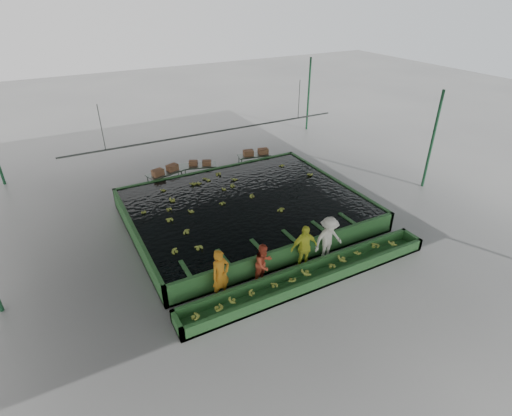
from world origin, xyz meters
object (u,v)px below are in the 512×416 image
packing_table_right (254,162)px  worker_d (328,239)px  packing_table_left (167,180)px  worker_b (264,264)px  worker_a (221,275)px  packing_table_mid (198,173)px  box_stack_mid (200,165)px  flotation_tank (245,209)px  box_stack_right (256,155)px  box_stack_left (166,173)px  sorting_trough (311,276)px  worker_c (304,248)px

packing_table_right → worker_d: bearing=-100.4°
packing_table_left → packing_table_right: packing_table_left is taller
worker_b → worker_a: bearing=161.4°
packing_table_mid → box_stack_mid: 0.46m
worker_a → box_stack_mid: worker_a is taller
flotation_tank → worker_a: (-3.10, -4.30, 0.49)m
packing_table_right → box_stack_right: box_stack_right is taller
packing_table_left → box_stack_mid: size_ratio=1.74×
packing_table_right → box_stack_left: box_stack_left is taller
worker_a → box_stack_left: 8.88m
box_stack_left → flotation_tank: bearing=-63.6°
sorting_trough → box_stack_mid: bearing=91.9°
worker_b → box_stack_right: size_ratio=1.11×
worker_a → packing_table_left: bearing=71.1°
worker_d → flotation_tank: bearing=106.9°
packing_table_right → box_stack_mid: (-3.29, -0.05, 0.48)m
flotation_tank → worker_b: worker_b is taller
sorting_trough → worker_d: 1.68m
worker_b → packing_table_mid: size_ratio=0.81×
worker_c → worker_a: bearing=-175.5°
worker_c → box_stack_right: size_ratio=1.29×
packing_table_left → flotation_tank: bearing=-64.9°
worker_a → packing_table_right: bearing=43.2°
flotation_tank → worker_c: bearing=-87.2°
worker_a → box_stack_right: 10.92m
worker_a → worker_c: (3.31, 0.00, -0.02)m
worker_c → box_stack_left: bearing=110.0°
worker_d → worker_a: bearing=180.0°
flotation_tank → packing_table_left: bearing=115.1°
sorting_trough → flotation_tank: bearing=90.0°
worker_d → box_stack_left: (-3.56, 8.83, -0.01)m
worker_b → box_stack_right: bearing=44.6°
worker_c → packing_table_mid: 9.07m
sorting_trough → packing_table_mid: bearing=92.5°
box_stack_left → box_stack_right: 5.32m
worker_b → box_stack_mid: worker_b is taller
worker_a → box_stack_mid: bearing=59.9°
worker_d → box_stack_right: (1.75, 9.02, -0.10)m
worker_d → packing_table_right: worker_d is taller
sorting_trough → packing_table_right: size_ratio=5.46×
packing_table_mid → worker_d: bearing=-79.1°
worker_d → worker_c: bearing=180.0°
worker_a → worker_b: worker_a is taller
worker_a → box_stack_right: size_ratio=1.32×
box_stack_right → box_stack_mid: bearing=-179.4°
worker_b → box_stack_mid: bearing=64.0°
worker_d → box_stack_right: size_ratio=1.31×
worker_d → box_stack_mid: (-1.63, 8.98, -0.04)m
worker_c → packing_table_mid: worker_c is taller
sorting_trough → worker_b: worker_b is taller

